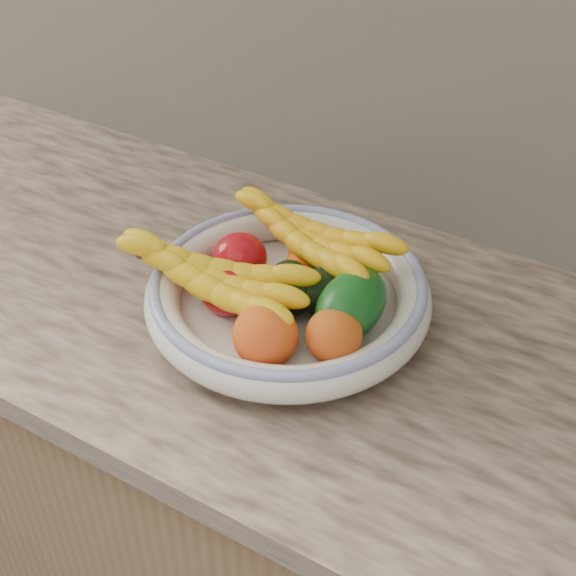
{
  "coord_description": "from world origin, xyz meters",
  "views": [
    {
      "loc": [
        0.43,
        0.93,
        1.63
      ],
      "look_at": [
        0.0,
        1.66,
        0.96
      ],
      "focal_mm": 50.0,
      "sensor_mm": 36.0,
      "label": 1
    }
  ],
  "objects_px": {
    "banana_bunch_back": "(309,241)",
    "banana_bunch_front": "(212,281)",
    "fruit_bowl": "(288,295)",
    "green_mango": "(351,305)"
  },
  "relations": [
    {
      "from": "banana_bunch_back",
      "to": "banana_bunch_front",
      "type": "bearing_deg",
      "value": -105.66
    },
    {
      "from": "banana_bunch_back",
      "to": "banana_bunch_front",
      "type": "distance_m",
      "value": 0.15
    },
    {
      "from": "green_mango",
      "to": "banana_bunch_back",
      "type": "xyz_separation_m",
      "value": [
        -0.11,
        0.08,
        0.01
      ]
    },
    {
      "from": "banana_bunch_back",
      "to": "banana_bunch_front",
      "type": "xyz_separation_m",
      "value": [
        -0.07,
        -0.14,
        -0.01
      ]
    },
    {
      "from": "fruit_bowl",
      "to": "green_mango",
      "type": "relative_size",
      "value": 3.14
    },
    {
      "from": "fruit_bowl",
      "to": "green_mango",
      "type": "distance_m",
      "value": 0.1
    },
    {
      "from": "banana_bunch_back",
      "to": "green_mango",
      "type": "bearing_deg",
      "value": -25.69
    },
    {
      "from": "fruit_bowl",
      "to": "green_mango",
      "type": "bearing_deg",
      "value": -3.26
    },
    {
      "from": "banana_bunch_back",
      "to": "banana_bunch_front",
      "type": "relative_size",
      "value": 0.98
    },
    {
      "from": "fruit_bowl",
      "to": "banana_bunch_front",
      "type": "relative_size",
      "value": 1.33
    }
  ]
}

